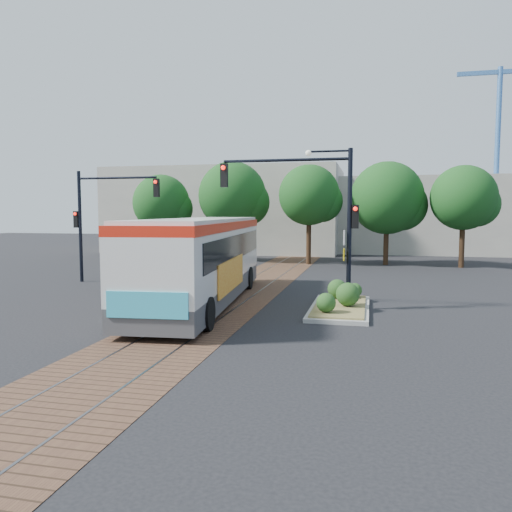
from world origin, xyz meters
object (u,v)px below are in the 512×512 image
object	(u,v)px
traffic_island	(341,301)
city_bus	(203,256)
signal_pole_main	(317,203)
officer	(111,273)
signal_pole_left	(99,211)
parked_car	(193,261)

from	to	relation	value
traffic_island	city_bus	bearing A→B (deg)	178.29
signal_pole_main	officer	bearing A→B (deg)	166.67
signal_pole_main	officer	distance (m)	11.07
signal_pole_left	officer	world-z (taller)	signal_pole_left
signal_pole_main	parked_car	distance (m)	14.73
traffic_island	parked_car	bearing A→B (deg)	132.36
signal_pole_left	parked_car	world-z (taller)	signal_pole_left
signal_pole_main	signal_pole_left	world-z (taller)	signal_pole_main
city_bus	traffic_island	world-z (taller)	city_bus
city_bus	officer	distance (m)	6.14
signal_pole_left	officer	size ratio (longest dim) A/B	3.59
signal_pole_main	parked_car	xyz separation A→B (m)	(-9.15, 10.99, -3.50)
city_bus	parked_car	distance (m)	11.85
parked_car	city_bus	bearing A→B (deg)	-140.96
signal_pole_left	officer	bearing A→B (deg)	-50.51
city_bus	signal_pole_left	xyz separation A→B (m)	(-7.50, 4.73, 1.90)
signal_pole_main	signal_pole_left	bearing A→B (deg)	158.55
city_bus	signal_pole_main	distance (m)	5.21
signal_pole_main	signal_pole_left	distance (m)	13.14
signal_pole_main	signal_pole_left	size ratio (longest dim) A/B	1.00
signal_pole_main	city_bus	bearing A→B (deg)	179.04
officer	signal_pole_left	bearing A→B (deg)	-54.12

